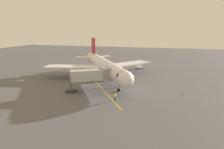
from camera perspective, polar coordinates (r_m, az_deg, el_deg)
The scene contains 9 objects.
ground_plane at distance 63.46m, azimuth -0.58°, elevation -1.13°, with size 220.00×220.00×0.00m, color #565659.
apron_lead_in_line at distance 57.76m, azimuth -3.94°, elevation -2.50°, with size 0.24×40.00×0.01m, color yellow.
airplane at distance 62.72m, azimuth -2.17°, elevation 2.44°, with size 30.52×35.69×11.50m.
jet_bridge at distance 50.78m, azimuth -4.84°, elevation -0.22°, with size 10.60×8.08×5.40m.
ground_crew_marshaller at distance 44.25m, azimuth 0.83°, elevation -5.93°, with size 0.47×0.39×1.71m.
ground_crew_wing_walker at distance 54.99m, azimuth 2.96°, elevation -2.30°, with size 0.45×0.46×1.71m.
baggage_cart_near_nose at distance 79.45m, azimuth 7.45°, elevation 1.99°, with size 2.88×2.76×1.27m.
safety_cone_nose_left at distance 50.94m, azimuth 18.50°, elevation -4.84°, with size 0.32×0.32×0.55m, color #F2590F.
safety_cone_nose_right at distance 53.50m, azimuth -4.17°, elevation -3.41°, with size 0.32×0.32×0.55m, color #F2590F.
Camera 1 is at (-17.83, 59.10, 14.72)m, focal length 33.88 mm.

